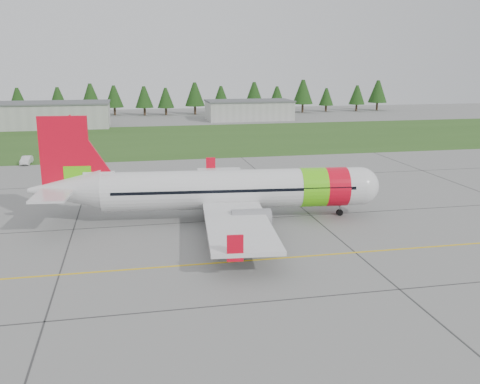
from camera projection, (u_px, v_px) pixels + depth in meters
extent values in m
plane|color=gray|center=(269.00, 301.00, 37.51)|extent=(320.00, 320.00, 0.00)
cylinder|color=silver|center=(234.00, 189.00, 56.48)|extent=(27.64, 6.71, 4.11)
sphere|color=silver|center=(360.00, 186.00, 57.92)|extent=(4.11, 4.11, 4.11)
cone|color=silver|center=(65.00, 190.00, 54.57)|extent=(7.73, 4.79, 4.11)
cube|color=black|center=(363.00, 183.00, 57.86)|extent=(1.94, 2.89, 0.59)
cylinder|color=#60DC10|center=(312.00, 187.00, 57.36)|extent=(3.12, 4.43, 4.19)
cylinder|color=red|center=(335.00, 187.00, 57.63)|extent=(2.71, 4.39, 4.19)
cube|color=silver|center=(229.00, 200.00, 56.70)|extent=(8.99, 34.09, 0.38)
cube|color=red|center=(211.00, 165.00, 72.62)|extent=(1.28, 0.31, 2.11)
cube|color=red|center=(235.00, 248.00, 40.29)|extent=(1.28, 0.31, 2.11)
cylinder|color=gray|center=(238.00, 192.00, 62.59)|extent=(3.98, 2.56, 2.21)
cylinder|color=gray|center=(251.00, 220.00, 51.41)|extent=(3.98, 2.56, 2.21)
cube|color=red|center=(65.00, 156.00, 53.75)|extent=(4.86, 0.84, 8.00)
cube|color=#60DC10|center=(78.00, 178.00, 54.42)|extent=(2.77, 0.70, 2.53)
cube|color=silver|center=(60.00, 187.00, 54.45)|extent=(4.51, 12.37, 0.23)
cylinder|color=slate|center=(340.00, 209.00, 58.30)|extent=(0.19, 0.19, 1.47)
cylinder|color=black|center=(340.00, 212.00, 58.39)|extent=(0.74, 0.36, 0.72)
cylinder|color=slate|center=(218.00, 203.00, 59.70)|extent=(0.23, 0.23, 2.00)
cylinder|color=black|center=(214.00, 207.00, 59.76)|extent=(1.14, 0.58, 1.09)
cylinder|color=slate|center=(222.00, 218.00, 54.01)|extent=(0.23, 0.23, 2.00)
cylinder|color=black|center=(218.00, 222.00, 54.07)|extent=(1.14, 0.58, 1.09)
imported|color=silver|center=(26.00, 152.00, 87.28)|extent=(1.45, 1.38, 3.98)
cube|color=#30561E|center=(173.00, 139.00, 115.50)|extent=(320.00, 50.00, 0.03)
cube|color=gold|center=(245.00, 261.00, 45.12)|extent=(120.00, 0.25, 0.02)
cube|color=#A8A8A3|center=(45.00, 116.00, 135.52)|extent=(32.00, 14.00, 6.00)
cube|color=#A8A8A3|center=(249.00, 111.00, 154.05)|extent=(24.00, 12.00, 5.20)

